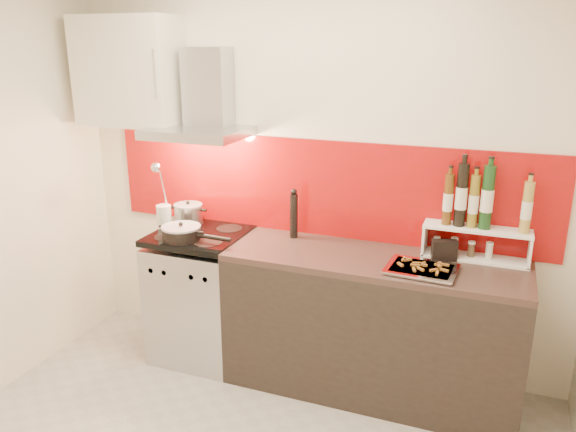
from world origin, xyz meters
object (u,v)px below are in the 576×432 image
at_px(stock_pot, 188,214).
at_px(pepper_mill, 294,214).
at_px(counter, 371,324).
at_px(saute_pan, 182,233).
at_px(range_stove, 202,296).
at_px(baking_tray, 422,269).

relative_size(stock_pot, pepper_mill, 0.60).
relative_size(counter, saute_pan, 3.64).
xyz_separation_m(range_stove, saute_pan, (-0.03, -0.16, 0.51)).
xyz_separation_m(stock_pot, baking_tray, (1.65, -0.24, -0.07)).
height_order(stock_pot, saute_pan, stock_pot).
height_order(range_stove, stock_pot, stock_pot).
xyz_separation_m(stock_pot, pepper_mill, (0.77, 0.04, 0.08)).
bearing_deg(range_stove, saute_pan, -101.57).
bearing_deg(range_stove, counter, 0.23).
relative_size(stock_pot, baking_tray, 0.49).
xyz_separation_m(saute_pan, pepper_mill, (0.65, 0.33, 0.10)).
distance_m(counter, saute_pan, 1.34).
height_order(range_stove, counter, range_stove).
relative_size(saute_pan, pepper_mill, 1.49).
bearing_deg(pepper_mill, saute_pan, -153.21).
bearing_deg(stock_pot, counter, -5.45).
height_order(saute_pan, baking_tray, saute_pan).
xyz_separation_m(range_stove, pepper_mill, (0.62, 0.17, 0.62)).
bearing_deg(counter, baking_tray, -20.87).
xyz_separation_m(saute_pan, baking_tray, (1.53, 0.05, -0.04)).
distance_m(range_stove, baking_tray, 1.57).
relative_size(counter, pepper_mill, 5.42).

